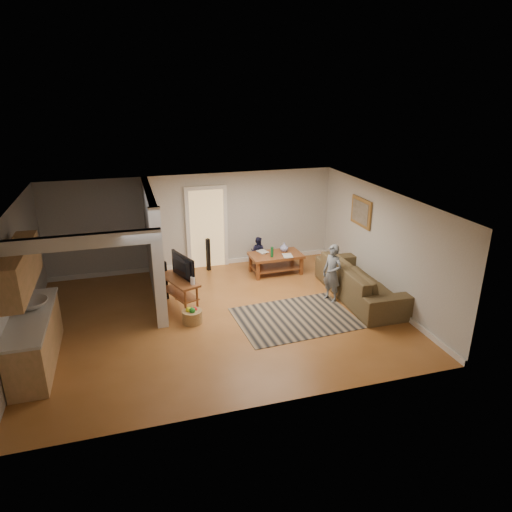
# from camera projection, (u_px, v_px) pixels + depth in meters

# --- Properties ---
(ground) EXTENTS (7.50, 7.50, 0.00)m
(ground) POSITION_uv_depth(u_px,v_px,m) (220.00, 317.00, 9.66)
(ground) COLOR brown
(ground) RESTS_ON ground
(room_shell) EXTENTS (7.54, 6.02, 2.52)m
(room_shell) POSITION_uv_depth(u_px,v_px,m) (162.00, 250.00, 9.26)
(room_shell) COLOR #ADABA6
(room_shell) RESTS_ON ground
(area_rug) EXTENTS (2.54, 1.93, 0.01)m
(area_rug) POSITION_uv_depth(u_px,v_px,m) (295.00, 318.00, 9.60)
(area_rug) COLOR black
(area_rug) RESTS_ON ground
(sofa) EXTENTS (1.13, 2.80, 0.81)m
(sofa) POSITION_uv_depth(u_px,v_px,m) (359.00, 297.00, 10.56)
(sofa) COLOR #4C3C26
(sofa) RESTS_ON ground
(coffee_table) EXTENTS (1.36, 0.82, 0.79)m
(coffee_table) POSITION_uv_depth(u_px,v_px,m) (276.00, 258.00, 11.80)
(coffee_table) COLOR brown
(coffee_table) RESTS_ON ground
(tv_console) EXTENTS (0.80, 1.21, 0.98)m
(tv_console) POSITION_uv_depth(u_px,v_px,m) (180.00, 282.00, 9.77)
(tv_console) COLOR brown
(tv_console) RESTS_ON ground
(speaker_left) EXTENTS (0.11, 0.11, 0.91)m
(speaker_left) POSITION_uv_depth(u_px,v_px,m) (165.00, 280.00, 10.32)
(speaker_left) COLOR black
(speaker_left) RESTS_ON ground
(speaker_right) EXTENTS (0.11, 0.11, 0.87)m
(speaker_right) POSITION_uv_depth(u_px,v_px,m) (208.00, 255.00, 11.95)
(speaker_right) COLOR black
(speaker_right) RESTS_ON ground
(toy_basket) EXTENTS (0.41, 0.41, 0.37)m
(toy_basket) POSITION_uv_depth(u_px,v_px,m) (192.00, 316.00, 9.37)
(toy_basket) COLOR olive
(toy_basket) RESTS_ON ground
(child) EXTENTS (0.49, 0.57, 1.33)m
(child) POSITION_uv_depth(u_px,v_px,m) (330.00, 300.00, 10.41)
(child) COLOR slate
(child) RESTS_ON ground
(toddler) EXTENTS (0.51, 0.49, 0.83)m
(toddler) POSITION_uv_depth(u_px,v_px,m) (258.00, 266.00, 12.37)
(toddler) COLOR #1B1B39
(toddler) RESTS_ON ground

